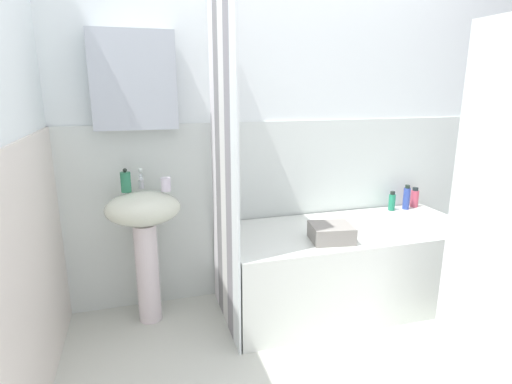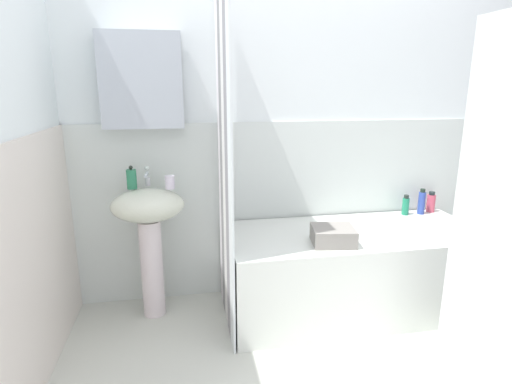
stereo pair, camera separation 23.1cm
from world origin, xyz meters
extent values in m
cube|color=white|center=(0.00, 1.27, 1.20)|extent=(3.60, 0.05, 2.40)
cube|color=silver|center=(0.00, 1.24, 0.60)|extent=(3.60, 0.02, 1.20)
cube|color=silver|center=(-1.05, 1.18, 1.46)|extent=(0.48, 0.12, 0.56)
cube|color=silver|center=(-1.54, 0.34, 0.60)|extent=(0.02, 1.81, 1.20)
cylinder|color=white|center=(-1.05, 1.03, 0.31)|extent=(0.14, 0.14, 0.63)
ellipsoid|color=silver|center=(-1.05, 1.03, 0.73)|extent=(0.44, 0.34, 0.20)
cylinder|color=silver|center=(-1.05, 1.13, 0.85)|extent=(0.03, 0.03, 0.05)
cylinder|color=silver|center=(-1.05, 1.08, 0.91)|extent=(0.02, 0.10, 0.02)
sphere|color=silver|center=(-1.05, 1.13, 0.94)|extent=(0.03, 0.03, 0.03)
cylinder|color=#297A54|center=(-1.13, 1.06, 0.89)|extent=(0.06, 0.06, 0.12)
sphere|color=#212A23|center=(-1.13, 1.06, 0.96)|extent=(0.02, 0.02, 0.02)
cylinder|color=silver|center=(-0.91, 1.02, 0.87)|extent=(0.06, 0.06, 0.08)
cube|color=silver|center=(0.24, 0.87, 0.27)|extent=(1.62, 0.70, 0.53)
cube|color=white|center=(-0.59, 0.59, 1.00)|extent=(0.01, 0.14, 2.00)
cube|color=gray|center=(-0.59, 0.73, 1.00)|extent=(0.01, 0.14, 2.00)
cube|color=silver|center=(-0.59, 0.87, 1.00)|extent=(0.01, 0.14, 2.00)
cube|color=gray|center=(-0.59, 1.01, 1.00)|extent=(0.01, 0.14, 2.00)
cube|color=white|center=(-0.59, 1.15, 1.00)|extent=(0.01, 0.14, 2.00)
cylinder|color=#CF4B62|center=(0.95, 1.17, 0.60)|extent=(0.06, 0.06, 0.13)
cylinder|color=#1F2A2A|center=(0.95, 1.17, 0.67)|extent=(0.04, 0.04, 0.02)
cylinder|color=#3249A5|center=(0.85, 1.13, 0.61)|extent=(0.05, 0.05, 0.16)
cylinder|color=#1D2B22|center=(0.85, 1.13, 0.71)|extent=(0.03, 0.03, 0.02)
cylinder|color=#20825D|center=(0.73, 1.14, 0.59)|extent=(0.05, 0.05, 0.12)
cylinder|color=black|center=(0.73, 1.14, 0.67)|extent=(0.03, 0.03, 0.02)
cube|color=gray|center=(0.02, 0.70, 0.58)|extent=(0.27, 0.25, 0.10)
camera|label=1|loc=(-1.06, -1.37, 1.42)|focal=28.68mm
camera|label=2|loc=(-0.83, -1.42, 1.42)|focal=28.68mm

